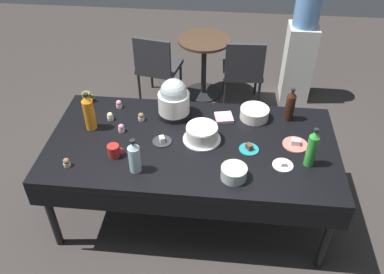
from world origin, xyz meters
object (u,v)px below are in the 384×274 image
Objects in this scene: dessert_plate_teal at (249,148)px; soda_bottle_orange_juice at (89,112)px; maroon_chair_left at (157,64)px; dessert_plate_coral at (295,144)px; soda_bottle_lime_soda at (312,148)px; cupcake_berry at (121,128)px; coffee_mug_olive at (87,97)px; cupcake_cocoa at (141,117)px; potluck_table at (192,148)px; dessert_plate_white at (283,165)px; dessert_plate_charcoal at (162,141)px; cupcake_mint at (67,162)px; soda_bottle_cola at (290,105)px; ceramic_snack_bowl at (254,113)px; soda_bottle_water at (134,157)px; cupcake_vanilla at (119,104)px; maroon_chair_right at (243,69)px; cupcake_rose at (110,116)px; coffee_mug_red at (114,151)px; frosted_layer_cake at (202,134)px; water_cooler at (300,52)px; round_cafe_table at (204,57)px; slow_cooker at (174,99)px; glass_salad_bowl at (234,173)px.

dessert_plate_teal is 1.26m from soda_bottle_orange_juice.
soda_bottle_orange_juice reaches higher than maroon_chair_left.
maroon_chair_left reaches higher than dessert_plate_coral.
dessert_plate_teal is at bearing 164.61° from soda_bottle_lime_soda.
coffee_mug_olive is at bearing 135.55° from cupcake_berry.
soda_bottle_lime_soda is (1.29, -0.40, 0.12)m from cupcake_cocoa.
dessert_plate_white is at bearing -16.21° from potluck_table.
potluck_table is at bearing 4.81° from dessert_plate_charcoal.
dessert_plate_teal is at bearing 13.48° from cupcake_mint.
soda_bottle_cola is (1.19, 0.13, 0.10)m from cupcake_cocoa.
dessert_plate_coral is 1.23m from cupcake_cocoa.
soda_bottle_water reaches higher than ceramic_snack_bowl.
dessert_plate_teal reaches higher than potluck_table.
dessert_plate_white is 0.51× the size of soda_bottle_cola.
soda_bottle_cola is at bearing -43.82° from maroon_chair_left.
cupcake_vanilla is 0.21× the size of soda_bottle_lime_soda.
dessert_plate_teal is 0.17× the size of maroon_chair_right.
cupcake_vanilla is 0.08× the size of maroon_chair_right.
coffee_mug_red is (0.15, -0.43, 0.01)m from cupcake_rose.
dessert_plate_charcoal reaches higher than potluck_table.
dessert_plate_teal is 2.18× the size of cupcake_vanilla.
soda_bottle_cola is at bearing -2.96° from coffee_mug_olive.
potluck_table is 32.59× the size of cupcake_mint.
dessert_plate_teal is 1.48m from coffee_mug_olive.
cupcake_berry and cupcake_mint have the same top height.
dessert_plate_teal is 0.85m from soda_bottle_water.
ceramic_snack_bowl is 1.59× the size of dessert_plate_white.
frosted_layer_cake is 0.52m from ceramic_snack_bowl.
dessert_plate_charcoal is (-0.70, -0.38, -0.03)m from ceramic_snack_bowl.
water_cooler reaches higher than dessert_plate_coral.
cupcake_vanilla is 0.09× the size of round_cafe_table.
soda_bottle_water reaches higher than dessert_plate_coral.
soda_bottle_cola is (0.93, 0.04, -0.02)m from slow_cooker.
cupcake_vanilla is (-1.09, 0.45, 0.02)m from dessert_plate_teal.
water_cooler is at bearing 62.83° from frosted_layer_cake.
round_cafe_table is (-0.05, 1.86, -0.19)m from potluck_table.
round_cafe_table is at bearing 113.99° from soda_bottle_lime_soda.
coffee_mug_olive is (-0.30, 0.06, 0.01)m from cupcake_vanilla.
soda_bottle_orange_juice is (-1.24, 0.14, 0.14)m from dessert_plate_teal.
coffee_mug_olive is 1.69m from round_cafe_table.
slow_cooker reaches higher than cupcake_vanilla.
coffee_mug_red is at bearing -168.99° from dessert_plate_coral.
cupcake_cocoa is (-0.21, 0.26, 0.02)m from dessert_plate_charcoal.
cupcake_rose is (-0.46, 0.24, 0.02)m from dessert_plate_charcoal.
maroon_chair_left reaches higher than cupcake_vanilla.
soda_bottle_orange_juice is at bearing 171.12° from soda_bottle_lime_soda.
frosted_layer_cake is at bearing -49.76° from slow_cooker.
glass_salad_bowl is 0.21× the size of maroon_chair_left.
cupcake_rose is 0.36m from coffee_mug_olive.
slow_cooker is 0.67m from coffee_mug_red.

